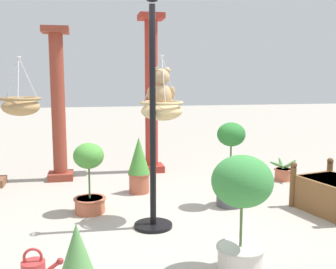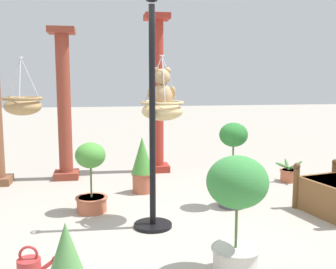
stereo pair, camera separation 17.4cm
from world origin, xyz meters
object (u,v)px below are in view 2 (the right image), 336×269
(display_pole_central, at_px, (153,159))
(watering_can, at_px, (30,268))
(potted_plant_conical_shrub, at_px, (289,173))
(potted_plant_bushy_green, at_px, (233,165))
(greenhouse_pillar_left, at_px, (157,97))
(potted_plant_flowering_red, at_px, (91,176))
(teddy_bear, at_px, (162,91))
(greenhouse_pillar_right, at_px, (64,108))
(hanging_basket_with_teddy, at_px, (162,110))
(hanging_basket_left_high, at_px, (23,105))
(potted_plant_fern_front, at_px, (237,202))
(potted_plant_small_succulent, at_px, (142,164))

(display_pole_central, height_order, watering_can, display_pole_central)
(potted_plant_conical_shrub, bearing_deg, potted_plant_bushy_green, -140.79)
(greenhouse_pillar_left, xyz_separation_m, potted_plant_flowering_red, (-1.15, -2.13, -0.89))
(teddy_bear, distance_m, potted_plant_bushy_green, 1.43)
(display_pole_central, distance_m, greenhouse_pillar_right, 2.80)
(greenhouse_pillar_right, bearing_deg, teddy_bear, -59.39)
(greenhouse_pillar_right, bearing_deg, greenhouse_pillar_left, 10.12)
(hanging_basket_with_teddy, xyz_separation_m, hanging_basket_left_high, (-1.59, 0.12, 0.07))
(hanging_basket_left_high, xyz_separation_m, greenhouse_pillar_right, (0.27, 2.14, -0.19))
(potted_plant_conical_shrub, bearing_deg, hanging_basket_with_teddy, -148.75)
(watering_can, bearing_deg, greenhouse_pillar_right, 89.72)
(hanging_basket_left_high, bearing_deg, watering_can, -79.85)
(potted_plant_bushy_green, xyz_separation_m, potted_plant_conical_shrub, (1.35, 1.10, -0.43))
(potted_plant_fern_front, relative_size, potted_plant_small_succulent, 1.25)
(greenhouse_pillar_left, distance_m, greenhouse_pillar_right, 1.65)
(potted_plant_bushy_green, xyz_separation_m, potted_plant_small_succulent, (-1.12, 0.86, -0.14))
(greenhouse_pillar_left, relative_size, greenhouse_pillar_right, 1.12)
(potted_plant_conical_shrub, bearing_deg, greenhouse_pillar_right, 167.18)
(display_pole_central, height_order, potted_plant_conical_shrub, display_pole_central)
(hanging_basket_with_teddy, xyz_separation_m, potted_plant_flowering_red, (-0.86, 0.41, -0.87))
(teddy_bear, distance_m, hanging_basket_left_high, 1.60)
(hanging_basket_with_teddy, xyz_separation_m, teddy_bear, (-0.00, 0.02, 0.22))
(teddy_bear, xyz_separation_m, hanging_basket_left_high, (-1.59, 0.10, -0.15))
(potted_plant_small_succulent, bearing_deg, potted_plant_flowering_red, -133.71)
(potted_plant_fern_front, bearing_deg, display_pole_central, 115.26)
(hanging_basket_with_teddy, bearing_deg, potted_plant_conical_shrub, 31.25)
(potted_plant_fern_front, distance_m, potted_plant_flowering_red, 2.29)
(potted_plant_flowering_red, relative_size, potted_plant_small_succulent, 1.07)
(potted_plant_fern_front, distance_m, potted_plant_small_succulent, 2.72)
(hanging_basket_with_teddy, xyz_separation_m, potted_plant_fern_front, (0.43, -1.47, -0.69))
(display_pole_central, xyz_separation_m, potted_plant_small_succulent, (0.03, 1.43, -0.37))
(potted_plant_bushy_green, distance_m, potted_plant_small_succulent, 1.42)
(greenhouse_pillar_left, relative_size, potted_plant_flowering_red, 3.13)
(teddy_bear, height_order, watering_can, teddy_bear)
(potted_plant_small_succulent, relative_size, watering_can, 2.41)
(greenhouse_pillar_right, relative_size, potted_plant_small_succulent, 3.00)
(teddy_bear, bearing_deg, greenhouse_pillar_right, 120.61)
(greenhouse_pillar_left, height_order, potted_plant_bushy_green, greenhouse_pillar_left)
(hanging_basket_left_high, xyz_separation_m, potted_plant_small_succulent, (1.47, 1.06, -0.97))
(potted_plant_small_succulent, bearing_deg, greenhouse_pillar_right, 138.11)
(display_pole_central, xyz_separation_m, greenhouse_pillar_right, (-1.17, 2.51, 0.41))
(potted_plant_fern_front, bearing_deg, teddy_bear, 105.90)
(hanging_basket_with_teddy, height_order, greenhouse_pillar_right, greenhouse_pillar_right)
(greenhouse_pillar_right, distance_m, potted_plant_bushy_green, 3.09)
(greenhouse_pillar_left, bearing_deg, greenhouse_pillar_right, -169.88)
(potted_plant_flowering_red, xyz_separation_m, potted_plant_small_succulent, (0.74, 0.77, -0.04))
(potted_plant_fern_front, height_order, watering_can, potted_plant_fern_front)
(potted_plant_conical_shrub, bearing_deg, potted_plant_fern_front, -123.58)
(teddy_bear, distance_m, watering_can, 2.37)
(greenhouse_pillar_left, relative_size, potted_plant_conical_shrub, 5.61)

